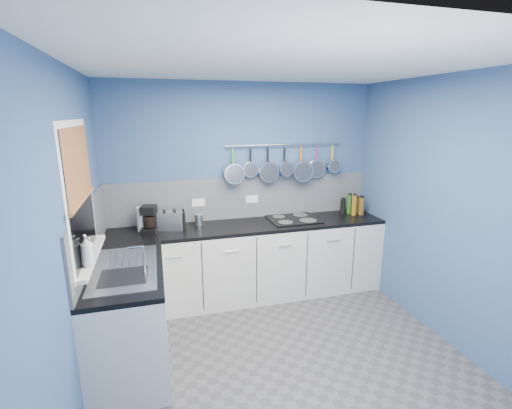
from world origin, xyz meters
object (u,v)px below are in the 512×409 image
coffee_maker (149,219)px  hob (293,219)px  soap_bottle_b (90,248)px  canister (199,220)px  paper_towel (142,219)px  toaster (170,220)px  soap_bottle_a (87,251)px

coffee_maker → hob: bearing=16.6°
soap_bottle_b → canister: bearing=49.3°
hob → paper_towel: bearing=178.7°
soap_bottle_b → hob: soap_bottle_b is taller
soap_bottle_b → toaster: soap_bottle_b is taller
soap_bottle_b → hob: size_ratio=0.29×
toaster → canister: bearing=20.6°
paper_towel → canister: size_ratio=1.98×
toaster → hob: 1.45m
soap_bottle_a → toaster: 1.38m
soap_bottle_a → hob: 2.42m
soap_bottle_a → canister: (0.96, 1.25, -0.20)m
soap_bottle_a → canister: soap_bottle_a is taller
soap_bottle_a → paper_towel: size_ratio=0.91×
soap_bottle_b → paper_towel: (0.35, 1.09, -0.11)m
toaster → hob: size_ratio=0.52×
coffee_maker → toaster: bearing=29.2°
soap_bottle_b → paper_towel: size_ratio=0.66×
paper_towel → toaster: size_ratio=0.86×
soap_bottle_a → paper_towel: 1.28m
coffee_maker → soap_bottle_a: bearing=-94.5°
soap_bottle_b → hob: (2.09, 1.05, -0.23)m
coffee_maker → hob: 1.67m
soap_bottle_a → hob: bearing=29.7°
soap_bottle_a → hob: size_ratio=0.41×
paper_towel → hob: bearing=-1.3°
toaster → canister: toaster is taller
soap_bottle_a → paper_towel: soap_bottle_a is taller
soap_bottle_a → canister: bearing=52.5°
hob → canister: bearing=176.8°
soap_bottle_b → coffee_maker: 1.11m
toaster → canister: size_ratio=2.31×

